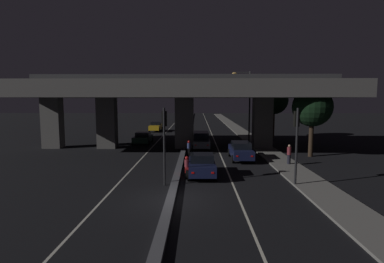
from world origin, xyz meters
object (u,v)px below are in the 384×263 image
object	(u,v)px
car_dark_blue_second	(241,150)
car_taxi_yellow_second_oncoming	(156,127)
car_dark_blue_lead	(202,165)
motorcycle_white_filtering_far	(190,139)
street_lamp	(247,101)
pedestrian_on_sidewalk	(289,154)
motorcycle_black_filtering_mid	(189,149)
traffic_light_left_of_median	(164,133)
traffic_light_right_of_median	(296,133)
car_grey_third	(201,140)
car_dark_green_lead_oncoming	(143,138)
motorcycle_red_filtering_near	(187,168)

from	to	relation	value
car_dark_blue_second	car_taxi_yellow_second_oncoming	distance (m)	25.78
car_dark_blue_lead	car_taxi_yellow_second_oncoming	distance (m)	30.05
car_taxi_yellow_second_oncoming	motorcycle_white_filtering_far	xyz separation A→B (m)	(6.03, -14.35, -0.22)
street_lamp	pedestrian_on_sidewalk	bearing A→B (deg)	-83.70
motorcycle_black_filtering_mid	pedestrian_on_sidewalk	distance (m)	9.34
motorcycle_white_filtering_far	traffic_light_left_of_median	bearing A→B (deg)	174.73
traffic_light_right_of_median	car_dark_blue_lead	size ratio (longest dim) A/B	1.20
car_dark_blue_lead	car_grey_third	size ratio (longest dim) A/B	0.85
car_dark_blue_second	car_grey_third	world-z (taller)	car_grey_third
street_lamp	motorcycle_black_filtering_mid	bearing A→B (deg)	-129.83
traffic_light_left_of_median	pedestrian_on_sidewalk	bearing A→B (deg)	31.08
car_taxi_yellow_second_oncoming	motorcycle_white_filtering_far	world-z (taller)	car_taxi_yellow_second_oncoming
street_lamp	traffic_light_left_of_median	bearing A→B (deg)	-113.98
car_grey_third	car_dark_green_lead_oncoming	bearing A→B (deg)	64.97
car_dark_blue_lead	motorcycle_black_filtering_mid	xyz separation A→B (m)	(-1.12, 7.81, -0.19)
motorcycle_white_filtering_far	pedestrian_on_sidewalk	bearing A→B (deg)	-144.85
traffic_light_left_of_median	motorcycle_red_filtering_near	xyz separation A→B (m)	(1.32, 2.00, -2.71)
traffic_light_right_of_median	car_grey_third	world-z (taller)	traffic_light_right_of_median
car_dark_green_lead_oncoming	motorcycle_red_filtering_near	world-z (taller)	motorcycle_red_filtering_near
car_dark_green_lead_oncoming	car_taxi_yellow_second_oncoming	xyz separation A→B (m)	(-0.35, 13.97, 0.10)
car_grey_third	traffic_light_left_of_median	bearing A→B (deg)	169.37
car_dark_blue_lead	motorcycle_white_filtering_far	world-z (taller)	car_dark_blue_lead
traffic_light_right_of_median	motorcycle_red_filtering_near	world-z (taller)	traffic_light_right_of_median
traffic_light_right_of_median	car_grey_third	distance (m)	15.56
traffic_light_left_of_median	traffic_light_right_of_median	bearing A→B (deg)	0.00
car_dark_blue_lead	motorcycle_white_filtering_far	bearing A→B (deg)	3.73
car_grey_third	motorcycle_white_filtering_far	size ratio (longest dim) A/B	2.59
traffic_light_left_of_median	car_taxi_yellow_second_oncoming	xyz separation A→B (m)	(-4.87, 31.40, -2.52)
traffic_light_left_of_median	pedestrian_on_sidewalk	xyz separation A→B (m)	(9.53, 5.75, -2.40)
car_grey_third	car_taxi_yellow_second_oncoming	world-z (taller)	car_grey_third
car_dark_blue_lead	traffic_light_left_of_median	bearing A→B (deg)	132.54
car_taxi_yellow_second_oncoming	pedestrian_on_sidewalk	distance (m)	29.42
car_grey_third	car_dark_green_lead_oncoming	distance (m)	7.67
car_dark_blue_second	motorcycle_black_filtering_mid	world-z (taller)	car_dark_blue_second
street_lamp	car_grey_third	distance (m)	8.13
car_dark_blue_lead	car_dark_blue_second	xyz separation A→B (m)	(3.56, 5.76, 0.05)
traffic_light_right_of_median	car_dark_green_lead_oncoming	world-z (taller)	traffic_light_right_of_median
car_dark_green_lead_oncoming	car_taxi_yellow_second_oncoming	bearing A→B (deg)	-177.40
car_dark_blue_lead	traffic_light_right_of_median	bearing A→B (deg)	-112.03
car_taxi_yellow_second_oncoming	pedestrian_on_sidewalk	world-z (taller)	pedestrian_on_sidewalk
car_taxi_yellow_second_oncoming	motorcycle_red_filtering_near	xyz separation A→B (m)	(6.19, -29.39, -0.19)
street_lamp	motorcycle_black_filtering_mid	world-z (taller)	street_lamp
car_taxi_yellow_second_oncoming	motorcycle_black_filtering_mid	world-z (taller)	car_taxi_yellow_second_oncoming
car_dark_blue_second	car_grey_third	xyz separation A→B (m)	(-3.45, 6.29, 0.07)
car_dark_green_lead_oncoming	car_dark_blue_second	bearing A→B (deg)	49.10
car_grey_third	motorcycle_red_filtering_near	size ratio (longest dim) A/B	2.49
street_lamp	motorcycle_white_filtering_far	xyz separation A→B (m)	(-6.99, -1.27, -4.52)
street_lamp	car_taxi_yellow_second_oncoming	world-z (taller)	street_lamp
car_grey_third	motorcycle_red_filtering_near	distance (m)	12.34
street_lamp	car_grey_third	bearing A→B (deg)	-144.61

